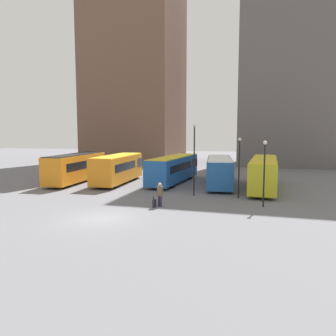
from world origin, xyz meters
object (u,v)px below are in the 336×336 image
lamp_post_0 (239,163)px  lamp_post_2 (194,154)px  bus_3 (219,171)px  bus_2 (174,168)px  traveler (160,192)px  bus_1 (118,168)px  suitcase (154,203)px  bus_4 (264,172)px  lamp_post_1 (264,168)px  bus_0 (77,167)px

lamp_post_0 → lamp_post_2: bearing=178.5°
bus_3 → bus_2: bearing=72.5°
traveler → lamp_post_2: lamp_post_2 is taller
bus_1 → suitcase: bearing=-146.3°
lamp_post_2 → suitcase: bearing=-109.5°
bus_3 → lamp_post_2: bearing=158.8°
traveler → lamp_post_0: 7.67m
bus_2 → lamp_post_2: (3.80, -7.12, 2.08)m
suitcase → lamp_post_2: 6.69m
bus_4 → lamp_post_2: lamp_post_2 is taller
bus_4 → lamp_post_0: bearing=160.0°
lamp_post_1 → bus_3: bearing=116.2°
bus_1 → bus_3: size_ratio=0.94×
bus_2 → traveler: bus_2 is taller
lamp_post_0 → lamp_post_2: (-3.93, 0.11, 0.61)m
bus_1 → suitcase: 12.91m
traveler → bus_3: bearing=-6.0°
bus_2 → bus_4: bearing=-97.9°
lamp_post_1 → suitcase: bearing=-162.7°
bus_2 → bus_1: bearing=114.8°
bus_1 → traveler: bearing=-144.1°
bus_1 → traveler: bus_1 is taller
bus_1 → lamp_post_2: bearing=-119.9°
bus_0 → bus_2: size_ratio=0.93×
bus_2 → suitcase: bus_2 is taller
lamp_post_0 → bus_3: bearing=111.3°
bus_2 → lamp_post_1: lamp_post_1 is taller
suitcase → lamp_post_0: 8.39m
traveler → lamp_post_2: size_ratio=0.29×
bus_1 → bus_4: (15.64, 0.36, -0.00)m
bus_0 → bus_2: bus_0 is taller
lamp_post_2 → traveler: bearing=-107.7°
bus_3 → suitcase: bearing=155.8°
bus_2 → traveler: size_ratio=6.38×
bus_1 → bus_4: 15.64m
lamp_post_0 → suitcase: bearing=-137.7°
suitcase → lamp_post_0: lamp_post_0 is taller
bus_3 → lamp_post_1: 10.35m
bus_3 → bus_0: bearing=89.2°
bus_3 → bus_4: bus_4 is taller
bus_4 → suitcase: size_ratio=13.73×
bus_0 → traveler: (12.92, -9.24, -0.66)m
bus_2 → lamp_post_1: bearing=-132.5°
lamp_post_2 → bus_2: bearing=118.1°
bus_0 → bus_3: bus_0 is taller
bus_3 → bus_4: size_ratio=0.89×
bus_2 → bus_3: size_ratio=1.12×
bus_2 → bus_4: 9.98m
bus_0 → lamp_post_1: size_ratio=2.17×
suitcase → lamp_post_2: lamp_post_2 is taller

